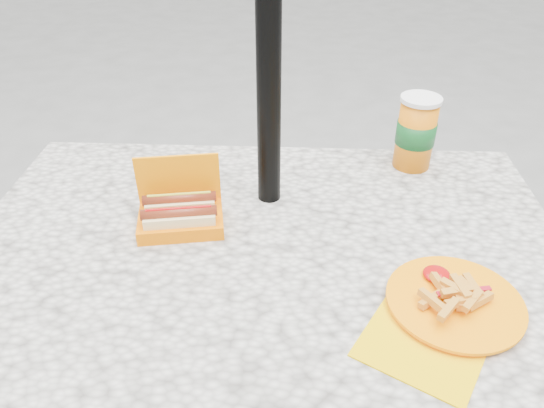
{
  "coord_description": "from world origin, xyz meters",
  "views": [
    {
      "loc": [
        0.05,
        -0.84,
        1.41
      ],
      "look_at": [
        0.01,
        0.06,
        0.8
      ],
      "focal_mm": 35.0,
      "sensor_mm": 36.0,
      "label": 1
    }
  ],
  "objects_px": {
    "hotdog_box": "(180,213)",
    "umbrella_pole": "(269,42)",
    "soda_cup": "(416,132)",
    "fries_plate": "(452,304)"
  },
  "relations": [
    {
      "from": "hotdog_box",
      "to": "umbrella_pole",
      "type": "bearing_deg",
      "value": 24.1
    },
    {
      "from": "hotdog_box",
      "to": "fries_plate",
      "type": "relative_size",
      "value": 0.58
    },
    {
      "from": "umbrella_pole",
      "to": "soda_cup",
      "type": "xyz_separation_m",
      "value": [
        0.34,
        0.16,
        -0.26
      ]
    },
    {
      "from": "umbrella_pole",
      "to": "soda_cup",
      "type": "bearing_deg",
      "value": 25.01
    },
    {
      "from": "hotdog_box",
      "to": "soda_cup",
      "type": "height_order",
      "value": "soda_cup"
    },
    {
      "from": "umbrella_pole",
      "to": "soda_cup",
      "type": "relative_size",
      "value": 12.28
    },
    {
      "from": "hotdog_box",
      "to": "soda_cup",
      "type": "bearing_deg",
      "value": 18.41
    },
    {
      "from": "hotdog_box",
      "to": "fries_plate",
      "type": "height_order",
      "value": "hotdog_box"
    },
    {
      "from": "fries_plate",
      "to": "umbrella_pole",
      "type": "bearing_deg",
      "value": 134.45
    },
    {
      "from": "umbrella_pole",
      "to": "fries_plate",
      "type": "xyz_separation_m",
      "value": [
        0.33,
        -0.33,
        -0.34
      ]
    }
  ]
}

